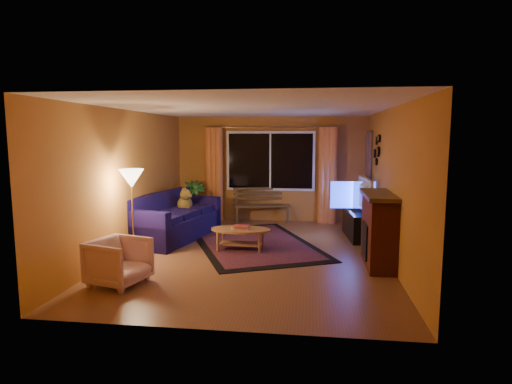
# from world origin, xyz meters

# --- Properties ---
(floor) EXTENTS (4.50, 6.00, 0.02)m
(floor) POSITION_xyz_m (0.00, 0.00, -0.01)
(floor) COLOR brown
(floor) RESTS_ON ground
(ceiling) EXTENTS (4.50, 6.00, 0.02)m
(ceiling) POSITION_xyz_m (0.00, 0.00, 2.51)
(ceiling) COLOR white
(ceiling) RESTS_ON ground
(wall_back) EXTENTS (4.50, 0.02, 2.50)m
(wall_back) POSITION_xyz_m (0.00, 3.01, 1.25)
(wall_back) COLOR #C1792F
(wall_back) RESTS_ON ground
(wall_left) EXTENTS (0.02, 6.00, 2.50)m
(wall_left) POSITION_xyz_m (-2.26, 0.00, 1.25)
(wall_left) COLOR #C1792F
(wall_left) RESTS_ON ground
(wall_right) EXTENTS (0.02, 6.00, 2.50)m
(wall_right) POSITION_xyz_m (2.26, 0.00, 1.25)
(wall_right) COLOR #C1792F
(wall_right) RESTS_ON ground
(window) EXTENTS (2.00, 0.02, 1.30)m
(window) POSITION_xyz_m (0.00, 2.94, 1.45)
(window) COLOR black
(window) RESTS_ON wall_back
(curtain_rod) EXTENTS (3.20, 0.03, 0.03)m
(curtain_rod) POSITION_xyz_m (0.00, 2.90, 2.25)
(curtain_rod) COLOR #BF8C3F
(curtain_rod) RESTS_ON wall_back
(curtain_left) EXTENTS (0.36, 0.36, 2.24)m
(curtain_left) POSITION_xyz_m (-1.35, 2.88, 1.12)
(curtain_left) COLOR orange
(curtain_left) RESTS_ON ground
(curtain_right) EXTENTS (0.36, 0.36, 2.24)m
(curtain_right) POSITION_xyz_m (1.35, 2.88, 1.12)
(curtain_right) COLOR orange
(curtain_right) RESTS_ON ground
(bench) EXTENTS (1.39, 0.69, 0.40)m
(bench) POSITION_xyz_m (-0.18, 2.75, 0.20)
(bench) COLOR #4D391E
(bench) RESTS_ON ground
(potted_plant) EXTENTS (0.74, 0.74, 1.00)m
(potted_plant) POSITION_xyz_m (-1.74, 2.38, 0.50)
(potted_plant) COLOR #235B1E
(potted_plant) RESTS_ON ground
(sofa) EXTENTS (1.44, 2.40, 0.91)m
(sofa) POSITION_xyz_m (-1.71, 0.92, 0.45)
(sofa) COLOR #140C43
(sofa) RESTS_ON ground
(dog) EXTENTS (0.40, 0.47, 0.44)m
(dog) POSITION_xyz_m (-1.66, 1.42, 0.67)
(dog) COLOR olive
(dog) RESTS_ON sofa
(armchair) EXTENTS (0.81, 0.84, 0.71)m
(armchair) POSITION_xyz_m (-1.64, -1.78, 0.35)
(armchair) COLOR beige
(armchair) RESTS_ON ground
(floor_lamp) EXTENTS (0.33, 0.33, 1.52)m
(floor_lamp) POSITION_xyz_m (-1.90, -0.67, 0.76)
(floor_lamp) COLOR #BF8C3F
(floor_lamp) RESTS_ON ground
(rug) EXTENTS (3.18, 3.77, 0.02)m
(rug) POSITION_xyz_m (-0.09, 0.69, 0.01)
(rug) COLOR maroon
(rug) RESTS_ON ground
(coffee_table) EXTENTS (1.13, 1.13, 0.40)m
(coffee_table) POSITION_xyz_m (-0.27, 0.20, 0.20)
(coffee_table) COLOR #AA713D
(coffee_table) RESTS_ON ground
(tv_console) EXTENTS (0.54, 1.32, 0.53)m
(tv_console) POSITION_xyz_m (1.93, 1.45, 0.27)
(tv_console) COLOR black
(tv_console) RESTS_ON ground
(television) EXTENTS (0.24, 1.18, 0.68)m
(television) POSITION_xyz_m (1.93, 1.45, 0.87)
(television) COLOR black
(television) RESTS_ON tv_console
(fireplace) EXTENTS (0.40, 1.20, 1.10)m
(fireplace) POSITION_xyz_m (2.05, -0.40, 0.55)
(fireplace) COLOR maroon
(fireplace) RESTS_ON ground
(mirror_cluster) EXTENTS (0.06, 0.60, 0.56)m
(mirror_cluster) POSITION_xyz_m (2.21, 1.30, 1.80)
(mirror_cluster) COLOR black
(mirror_cluster) RESTS_ON wall_right
(painting) EXTENTS (0.04, 0.76, 0.96)m
(painting) POSITION_xyz_m (2.22, 2.45, 1.65)
(painting) COLOR orange
(painting) RESTS_ON wall_right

